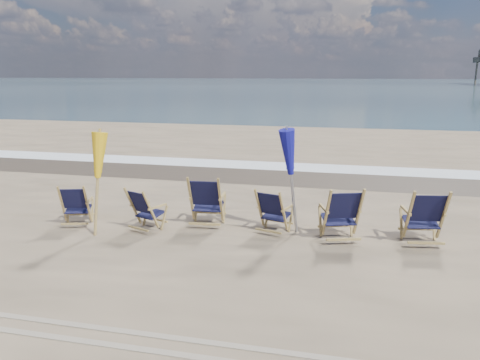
{
  "coord_description": "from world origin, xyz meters",
  "views": [
    {
      "loc": [
        2.1,
        -6.79,
        3.02
      ],
      "look_at": [
        0.0,
        2.2,
        0.9
      ],
      "focal_mm": 35.0,
      "sensor_mm": 36.0,
      "label": 1
    }
  ],
  "objects": [
    {
      "name": "ocean",
      "position": [
        0.0,
        128.0,
        0.0
      ],
      "size": [
        400.0,
        400.0,
        0.0
      ],
      "primitive_type": "plane",
      "color": "#3B5763",
      "rests_on": "ground"
    },
    {
      "name": "surf_foam",
      "position": [
        0.0,
        8.3,
        0.0
      ],
      "size": [
        200.0,
        1.4,
        0.01
      ],
      "primitive_type": "cube",
      "color": "silver",
      "rests_on": "ground"
    },
    {
      "name": "wet_sand_strip",
      "position": [
        0.0,
        6.8,
        0.0
      ],
      "size": [
        200.0,
        2.6,
        0.0
      ],
      "primitive_type": "cube",
      "color": "#42362A",
      "rests_on": "ground"
    },
    {
      "name": "beach_chair_0",
      "position": [
        -2.92,
        1.26,
        0.44
      ],
      "size": [
        0.72,
        0.77,
        0.88
      ],
      "primitive_type": null,
      "rotation": [
        0.0,
        0.0,
        3.44
      ],
      "color": "black",
      "rests_on": "ground"
    },
    {
      "name": "beach_chair_1",
      "position": [
        -1.49,
        1.12,
        0.44
      ],
      "size": [
        0.76,
        0.8,
        0.89
      ],
      "primitive_type": null,
      "rotation": [
        0.0,
        0.0,
        2.77
      ],
      "color": "black",
      "rests_on": "ground"
    },
    {
      "name": "beach_chair_2",
      "position": [
        -0.3,
        1.77,
        0.53
      ],
      "size": [
        0.75,
        0.82,
        1.07
      ],
      "primitive_type": null,
      "rotation": [
        0.0,
        0.0,
        3.23
      ],
      "color": "black",
      "rests_on": "ground"
    },
    {
      "name": "beach_chair_3",
      "position": [
        0.98,
        1.57,
        0.45
      ],
      "size": [
        0.74,
        0.79,
        0.9
      ],
      "primitive_type": null,
      "rotation": [
        0.0,
        0.0,
        2.85
      ],
      "color": "black",
      "rests_on": "ground"
    },
    {
      "name": "beach_chair_4",
      "position": [
        2.35,
        1.56,
        0.53
      ],
      "size": [
        0.88,
        0.93,
        1.06
      ],
      "primitive_type": null,
      "rotation": [
        0.0,
        0.0,
        3.45
      ],
      "color": "black",
      "rests_on": "ground"
    },
    {
      "name": "beach_chair_5",
      "position": [
        3.8,
        1.66,
        0.53
      ],
      "size": [
        0.8,
        0.87,
        1.07
      ],
      "primitive_type": null,
      "rotation": [
        0.0,
        0.0,
        3.3
      ],
      "color": "black",
      "rests_on": "ground"
    },
    {
      "name": "umbrella_yellow",
      "position": [
        -2.46,
        0.91,
        1.43
      ],
      "size": [
        0.3,
        0.3,
        1.94
      ],
      "color": "#A28548",
      "rests_on": "ground"
    },
    {
      "name": "umbrella_blue",
      "position": [
        1.12,
        1.74,
        1.52
      ],
      "size": [
        0.3,
        0.3,
        2.03
      ],
      "color": "#A5A5AD",
      "rests_on": "ground"
    }
  ]
}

